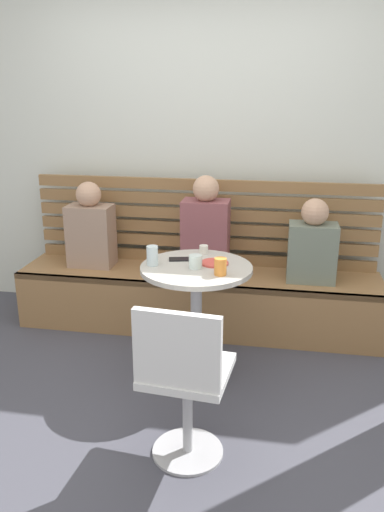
{
  "coord_description": "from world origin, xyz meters",
  "views": [
    {
      "loc": [
        0.59,
        -2.38,
        1.76
      ],
      "look_at": [
        0.05,
        0.66,
        0.75
      ],
      "focal_mm": 36.03,
      "sensor_mm": 36.0,
      "label": 1
    }
  ],
  "objects_px": {
    "cup_glass_tall": "(152,256)",
    "cup_espresso_small": "(204,249)",
    "booth_bench": "(197,300)",
    "plate_small": "(215,263)",
    "cup_glass_short": "(196,262)",
    "person_child_middle": "(312,245)",
    "white_chair": "(184,379)",
    "person_adult": "(206,231)",
    "cup_tumbler_orange": "(220,267)",
    "person_child_left": "(91,229)",
    "phone_on_table": "(180,259)",
    "cafe_table": "(196,300)"
  },
  "relations": [
    {
      "from": "cafe_table",
      "to": "person_child_left",
      "type": "xyz_separation_m",
      "value": [
        -0.95,
        0.73,
        0.21
      ]
    },
    {
      "from": "booth_bench",
      "to": "person_child_middle",
      "type": "xyz_separation_m",
      "value": [
        0.83,
        -0.01,
        0.48
      ]
    },
    {
      "from": "person_adult",
      "to": "cup_tumbler_orange",
      "type": "distance_m",
      "value": 0.87
    },
    {
      "from": "booth_bench",
      "to": "person_child_left",
      "type": "height_order",
      "value": "person_child_left"
    },
    {
      "from": "booth_bench",
      "to": "cup_glass_tall",
      "type": "distance_m",
      "value": 0.94
    },
    {
      "from": "cup_espresso_small",
      "to": "person_child_middle",
      "type": "bearing_deg",
      "value": 31.4
    },
    {
      "from": "cafe_table",
      "to": "booth_bench",
      "type": "bearing_deg",
      "value": 98.89
    },
    {
      "from": "booth_bench",
      "to": "cup_tumbler_orange",
      "type": "relative_size",
      "value": 27.0
    },
    {
      "from": "cafe_table",
      "to": "person_child_left",
      "type": "height_order",
      "value": "person_child_left"
    },
    {
      "from": "white_chair",
      "to": "phone_on_table",
      "type": "bearing_deg",
      "value": 102.23
    },
    {
      "from": "booth_bench",
      "to": "cafe_table",
      "type": "height_order",
      "value": "cafe_table"
    },
    {
      "from": "cup_tumbler_orange",
      "to": "phone_on_table",
      "type": "relative_size",
      "value": 0.71
    },
    {
      "from": "white_chair",
      "to": "phone_on_table",
      "type": "distance_m",
      "value": 0.97
    },
    {
      "from": "cup_glass_tall",
      "to": "cup_glass_short",
      "type": "relative_size",
      "value": 1.5
    },
    {
      "from": "phone_on_table",
      "to": "person_adult",
      "type": "bearing_deg",
      "value": -19.39
    },
    {
      "from": "white_chair",
      "to": "booth_bench",
      "type": "bearing_deg",
      "value": 97.08
    },
    {
      "from": "cup_glass_short",
      "to": "person_child_middle",
      "type": "bearing_deg",
      "value": 45.3
    },
    {
      "from": "white_chair",
      "to": "plate_small",
      "type": "bearing_deg",
      "value": 88.42
    },
    {
      "from": "phone_on_table",
      "to": "cafe_table",
      "type": "bearing_deg",
      "value": -142.99
    },
    {
      "from": "booth_bench",
      "to": "phone_on_table",
      "type": "bearing_deg",
      "value": -91.0
    },
    {
      "from": "white_chair",
      "to": "cup_glass_tall",
      "type": "xyz_separation_m",
      "value": [
        -0.34,
        0.78,
        0.34
      ]
    },
    {
      "from": "person_child_left",
      "to": "phone_on_table",
      "type": "bearing_deg",
      "value": -37.38
    },
    {
      "from": "person_child_middle",
      "to": "phone_on_table",
      "type": "bearing_deg",
      "value": -144.93
    },
    {
      "from": "booth_bench",
      "to": "cup_espresso_small",
      "type": "height_order",
      "value": "cup_espresso_small"
    },
    {
      "from": "cafe_table",
      "to": "plate_small",
      "type": "bearing_deg",
      "value": 29.83
    },
    {
      "from": "white_chair",
      "to": "cup_espresso_small",
      "type": "relative_size",
      "value": 15.18
    },
    {
      "from": "cafe_table",
      "to": "phone_on_table",
      "type": "xyz_separation_m",
      "value": [
        -0.12,
        0.1,
        0.23
      ]
    },
    {
      "from": "cup_glass_tall",
      "to": "cup_espresso_small",
      "type": "height_order",
      "value": "cup_glass_tall"
    },
    {
      "from": "booth_bench",
      "to": "phone_on_table",
      "type": "distance_m",
      "value": 0.79
    },
    {
      "from": "plate_small",
      "to": "person_child_middle",
      "type": "bearing_deg",
      "value": 45.6
    },
    {
      "from": "white_chair",
      "to": "person_adult",
      "type": "bearing_deg",
      "value": 94.89
    },
    {
      "from": "phone_on_table",
      "to": "cup_glass_tall",
      "type": "bearing_deg",
      "value": 118.23
    },
    {
      "from": "person_child_left",
      "to": "cup_glass_tall",
      "type": "bearing_deg",
      "value": -48.1
    },
    {
      "from": "cafe_table",
      "to": "phone_on_table",
      "type": "height_order",
      "value": "phone_on_table"
    },
    {
      "from": "person_child_left",
      "to": "plate_small",
      "type": "height_order",
      "value": "person_child_left"
    },
    {
      "from": "person_child_left",
      "to": "cup_glass_short",
      "type": "relative_size",
      "value": 8.2
    },
    {
      "from": "booth_bench",
      "to": "cup_tumbler_orange",
      "type": "bearing_deg",
      "value": -71.82
    },
    {
      "from": "white_chair",
      "to": "person_adult",
      "type": "xyz_separation_m",
      "value": [
        -0.13,
        1.53,
        0.3
      ]
    },
    {
      "from": "booth_bench",
      "to": "plate_small",
      "type": "relative_size",
      "value": 15.88
    },
    {
      "from": "person_adult",
      "to": "person_child_middle",
      "type": "xyz_separation_m",
      "value": [
        0.77,
        -0.03,
        -0.07
      ]
    },
    {
      "from": "cafe_table",
      "to": "person_adult",
      "type": "height_order",
      "value": "person_adult"
    },
    {
      "from": "cup_tumbler_orange",
      "to": "plate_small",
      "type": "distance_m",
      "value": 0.2
    },
    {
      "from": "cup_tumbler_orange",
      "to": "cup_espresso_small",
      "type": "bearing_deg",
      "value": 112.29
    },
    {
      "from": "cup_glass_short",
      "to": "person_adult",
      "type": "bearing_deg",
      "value": 94.06
    },
    {
      "from": "white_chair",
      "to": "person_adult",
      "type": "height_order",
      "value": "person_adult"
    },
    {
      "from": "person_child_middle",
      "to": "plate_small",
      "type": "height_order",
      "value": "person_child_middle"
    },
    {
      "from": "person_child_middle",
      "to": "booth_bench",
      "type": "bearing_deg",
      "value": 179.45
    },
    {
      "from": "booth_bench",
      "to": "white_chair",
      "type": "height_order",
      "value": "white_chair"
    },
    {
      "from": "person_child_left",
      "to": "person_child_middle",
      "type": "xyz_separation_m",
      "value": [
        1.66,
        -0.04,
        -0.03
      ]
    },
    {
      "from": "person_child_middle",
      "to": "phone_on_table",
      "type": "relative_size",
      "value": 4.28
    }
  ]
}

